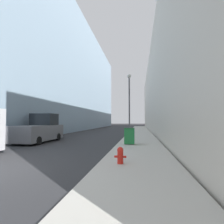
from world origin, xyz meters
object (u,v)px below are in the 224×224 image
at_px(fire_hydrant, 120,155).
at_px(trash_bin, 129,136).
at_px(lamppost, 129,100).
at_px(pickup_truck, 40,130).

relative_size(fire_hydrant, trash_bin, 0.56).
bearing_deg(trash_bin, lamppost, 93.44).
distance_m(fire_hydrant, trash_bin, 5.67).
distance_m(fire_hydrant, pickup_truck, 10.41).
bearing_deg(fire_hydrant, lamppost, 91.44).
bearing_deg(trash_bin, pickup_truck, 170.45).
relative_size(trash_bin, pickup_truck, 0.22).
bearing_deg(pickup_truck, lamppost, 23.96).
distance_m(trash_bin, lamppost, 5.55).
bearing_deg(fire_hydrant, trash_bin, 89.80).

